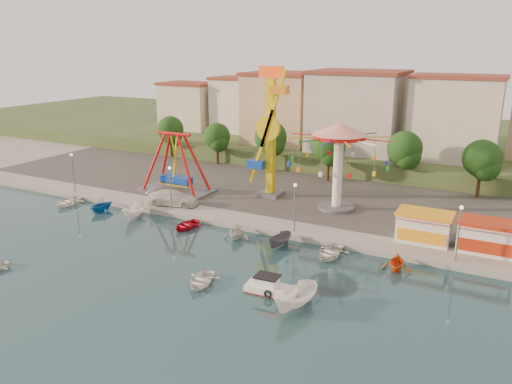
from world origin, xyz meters
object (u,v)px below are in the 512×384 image
Objects in this scene: van at (173,198)px; wave_swinger at (339,147)px; kamikaze_tower at (271,136)px; cabin_motorboat at (271,289)px; skiff at (296,299)px; pirate_ship_ride at (175,164)px; rowboat_a at (201,280)px.

wave_swinger is at bearing -82.28° from van.
kamikaze_tower is 1.42× the size of wave_swinger.
skiff is (2.80, -1.44, 0.50)m from cabin_motorboat.
van is at bearing -135.26° from kamikaze_tower.
pirate_ship_ride is 2.63× the size of rowboat_a.
pirate_ship_ride reaches higher than skiff.
kamikaze_tower reaches higher than skiff.
pirate_ship_ride is at bearing 137.61° from cabin_motorboat.
pirate_ship_ride is 33.60m from skiff.
kamikaze_tower is (12.28, 3.75, 4.19)m from pirate_ship_ride.
cabin_motorboat is 0.96× the size of skiff.
kamikaze_tower is 29.11m from skiff.
cabin_motorboat is 1.20× the size of rowboat_a.
skiff is at bearing -12.75° from rowboat_a.
rowboat_a is at bearing -152.65° from van.
van is (-14.26, 15.31, 1.12)m from rowboat_a.
kamikaze_tower is at bearing 90.14° from rowboat_a.
wave_swinger is 24.86m from skiff.
cabin_motorboat is at bearing -140.19° from van.
pirate_ship_ride is 2.18× the size of cabin_motorboat.
rowboat_a is at bearing -99.79° from wave_swinger.
wave_swinger is at bearing 7.22° from pirate_ship_ride.
kamikaze_tower reaches higher than cabin_motorboat.
skiff is 27.73m from van.
wave_swinger is at bearing 91.87° from cabin_motorboat.
skiff is (14.08, -24.30, -7.67)m from kamikaze_tower.
skiff is at bearing -30.55° from cabin_motorboat.
van is (-20.26, 13.96, 1.09)m from cabin_motorboat.
pirate_ship_ride is at bearing -172.78° from wave_swinger.
van reaches higher than skiff.
skiff is at bearing -139.35° from van.
cabin_motorboat is (11.28, -22.86, -8.16)m from kamikaze_tower.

